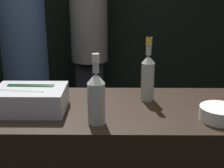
# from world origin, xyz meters

# --- Properties ---
(wall_back_chalkboard) EXTENTS (6.40, 0.06, 2.80)m
(wall_back_chalkboard) POSITION_xyz_m (0.00, 2.40, 1.40)
(wall_back_chalkboard) COLOR black
(wall_back_chalkboard) RESTS_ON ground_plane
(ice_bin_with_bottles) EXTENTS (0.36, 0.26, 0.13)m
(ice_bin_with_bottles) POSITION_xyz_m (-0.43, 0.28, 1.07)
(ice_bin_with_bottles) COLOR #B7BABF
(ice_bin_with_bottles) RESTS_ON bar_counter
(bowl_white) EXTENTS (0.19, 0.19, 0.07)m
(bowl_white) POSITION_xyz_m (0.52, 0.17, 1.03)
(bowl_white) COLOR silver
(bowl_white) RESTS_ON bar_counter
(white_wine_bottle) EXTENTS (0.08, 0.08, 0.34)m
(white_wine_bottle) POSITION_xyz_m (-0.07, 0.12, 1.14)
(white_wine_bottle) COLOR #B2B7AD
(white_wine_bottle) RESTS_ON bar_counter
(rose_wine_bottle) EXTENTS (0.07, 0.07, 0.36)m
(rose_wine_bottle) POSITION_xyz_m (0.20, 0.44, 1.15)
(rose_wine_bottle) COLOR #9EA899
(rose_wine_bottle) RESTS_ON bar_counter
(person_in_hoodie) EXTENTS (0.36, 0.36, 1.78)m
(person_in_hoodie) POSITION_xyz_m (-0.70, 1.19, 1.00)
(person_in_hoodie) COLOR black
(person_in_hoodie) RESTS_ON ground_plane
(person_blond_tee) EXTENTS (0.38, 0.38, 1.84)m
(person_blond_tee) POSITION_xyz_m (-0.25, 1.95, 1.03)
(person_blond_tee) COLOR black
(person_blond_tee) RESTS_ON ground_plane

